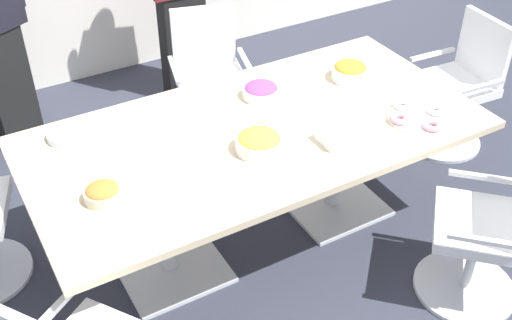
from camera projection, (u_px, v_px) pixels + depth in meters
ground_plane at (256, 235)px, 3.80m from camera, size 10.00×10.00×0.01m
conference_table at (256, 149)px, 3.42m from camera, size 2.40×1.20×0.75m
office_chair_1 at (490, 235)px, 3.20m from camera, size 0.76×0.76×0.91m
office_chair_2 at (457, 91)px, 4.34m from camera, size 0.58×0.58×0.91m
office_chair_3 at (210, 84)px, 4.41m from camera, size 0.66×0.66×0.91m
snack_bowl_pretzels at (103, 193)px, 2.87m from camera, size 0.17×0.17×0.08m
snack_bowl_chips_orange at (350, 71)px, 3.75m from camera, size 0.21×0.21×0.11m
snack_bowl_candy_mix at (261, 90)px, 3.59m from camera, size 0.21×0.21×0.08m
snack_bowl_chips_yellow at (259, 142)px, 3.17m from camera, size 0.24×0.24×0.10m
donut_platter at (418, 116)px, 3.42m from camera, size 0.34×0.34×0.04m
plate_stack at (70, 134)px, 3.28m from camera, size 0.23×0.23×0.04m
napkin_pile at (335, 136)px, 3.23m from camera, size 0.15×0.15×0.08m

